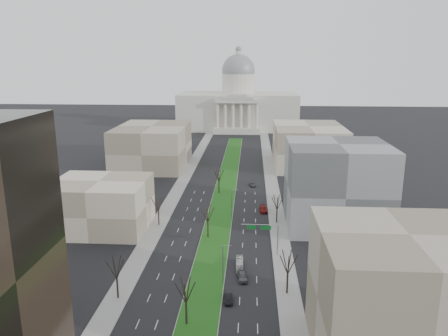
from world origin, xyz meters
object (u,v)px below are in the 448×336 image
at_px(car_grey_near, 242,276).
at_px(car_black, 228,297).
at_px(car_grey_far, 252,184).
at_px(car_red, 263,209).
at_px(box_van, 240,264).

height_order(car_grey_near, car_black, car_grey_near).
bearing_deg(car_black, car_grey_far, 80.35).
xyz_separation_m(car_grey_near, car_grey_far, (2.25, 72.68, -0.21)).
distance_m(car_black, car_red, 53.73).
bearing_deg(car_grey_near, box_van, 89.73).
bearing_deg(car_grey_near, car_black, -114.44).
bearing_deg(car_grey_near, car_red, 74.82).
relative_size(car_red, car_grey_far, 1.25).
height_order(car_red, car_grey_far, car_red).
xyz_separation_m(car_black, car_grey_far, (4.87, 81.47, -0.13)).
bearing_deg(box_van, car_black, -98.88).
bearing_deg(box_van, car_red, 78.98).
xyz_separation_m(car_grey_near, car_black, (-2.62, -8.79, -0.08)).
distance_m(car_red, box_van, 39.16).
bearing_deg(box_van, car_grey_far, 85.87).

